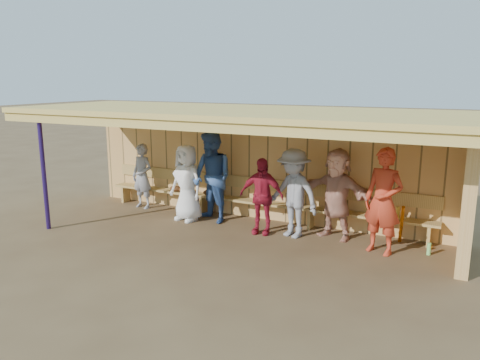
{
  "coord_description": "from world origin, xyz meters",
  "views": [
    {
      "loc": [
        4.15,
        -7.96,
        3.08
      ],
      "look_at": [
        0.0,
        0.35,
        1.05
      ],
      "focal_mm": 35.0,
      "sensor_mm": 36.0,
      "label": 1
    }
  ],
  "objects_px": {
    "player_g": "(383,201)",
    "bench": "(256,197)",
    "player_b": "(187,183)",
    "player_c": "(212,177)",
    "player_f": "(336,194)",
    "player_d": "(261,196)",
    "player_e": "(293,193)",
    "player_a": "(142,176)"
  },
  "relations": [
    {
      "from": "player_a",
      "to": "player_c",
      "type": "height_order",
      "value": "player_c"
    },
    {
      "from": "player_c",
      "to": "player_e",
      "type": "distance_m",
      "value": 1.92
    },
    {
      "from": "player_c",
      "to": "player_f",
      "type": "distance_m",
      "value": 2.69
    },
    {
      "from": "player_f",
      "to": "bench",
      "type": "height_order",
      "value": "player_f"
    },
    {
      "from": "player_f",
      "to": "player_g",
      "type": "height_order",
      "value": "player_g"
    },
    {
      "from": "player_g",
      "to": "bench",
      "type": "bearing_deg",
      "value": -179.38
    },
    {
      "from": "player_e",
      "to": "player_c",
      "type": "bearing_deg",
      "value": -166.61
    },
    {
      "from": "player_a",
      "to": "player_g",
      "type": "bearing_deg",
      "value": 0.83
    },
    {
      "from": "bench",
      "to": "player_b",
      "type": "bearing_deg",
      "value": -152.64
    },
    {
      "from": "bench",
      "to": "player_e",
      "type": "bearing_deg",
      "value": -31.53
    },
    {
      "from": "player_d",
      "to": "player_e",
      "type": "height_order",
      "value": "player_e"
    },
    {
      "from": "player_e",
      "to": "player_f",
      "type": "xyz_separation_m",
      "value": [
        0.77,
        0.31,
        0.01
      ]
    },
    {
      "from": "player_g",
      "to": "player_d",
      "type": "bearing_deg",
      "value": -164.23
    },
    {
      "from": "player_a",
      "to": "bench",
      "type": "distance_m",
      "value": 2.88
    },
    {
      "from": "bench",
      "to": "player_a",
      "type": "bearing_deg",
      "value": -173.89
    },
    {
      "from": "player_d",
      "to": "player_e",
      "type": "distance_m",
      "value": 0.66
    },
    {
      "from": "player_d",
      "to": "player_g",
      "type": "bearing_deg",
      "value": -6.97
    },
    {
      "from": "player_b",
      "to": "player_a",
      "type": "bearing_deg",
      "value": 176.28
    },
    {
      "from": "player_b",
      "to": "player_f",
      "type": "xyz_separation_m",
      "value": [
        3.23,
        0.31,
        0.05
      ]
    },
    {
      "from": "player_c",
      "to": "bench",
      "type": "distance_m",
      "value": 1.06
    },
    {
      "from": "bench",
      "to": "player_d",
      "type": "bearing_deg",
      "value": -58.11
    },
    {
      "from": "player_a",
      "to": "player_b",
      "type": "relative_size",
      "value": 0.92
    },
    {
      "from": "player_g",
      "to": "bench",
      "type": "relative_size",
      "value": 0.25
    },
    {
      "from": "player_a",
      "to": "player_f",
      "type": "bearing_deg",
      "value": 5.05
    },
    {
      "from": "player_f",
      "to": "player_g",
      "type": "relative_size",
      "value": 0.93
    },
    {
      "from": "player_b",
      "to": "player_d",
      "type": "relative_size",
      "value": 1.09
    },
    {
      "from": "player_d",
      "to": "player_f",
      "type": "relative_size",
      "value": 0.87
    },
    {
      "from": "player_g",
      "to": "bench",
      "type": "distance_m",
      "value": 3.0
    },
    {
      "from": "player_f",
      "to": "bench",
      "type": "distance_m",
      "value": 1.97
    },
    {
      "from": "player_d",
      "to": "player_f",
      "type": "height_order",
      "value": "player_f"
    },
    {
      "from": "player_c",
      "to": "bench",
      "type": "relative_size",
      "value": 0.26
    },
    {
      "from": "player_d",
      "to": "player_a",
      "type": "bearing_deg",
      "value": 165.8
    },
    {
      "from": "player_f",
      "to": "bench",
      "type": "relative_size",
      "value": 0.23
    },
    {
      "from": "player_b",
      "to": "player_d",
      "type": "distance_m",
      "value": 1.83
    },
    {
      "from": "player_f",
      "to": "player_d",
      "type": "bearing_deg",
      "value": -147.85
    },
    {
      "from": "player_e",
      "to": "player_g",
      "type": "distance_m",
      "value": 1.73
    },
    {
      "from": "player_d",
      "to": "bench",
      "type": "relative_size",
      "value": 0.2
    },
    {
      "from": "player_e",
      "to": "player_b",
      "type": "bearing_deg",
      "value": -161.98
    },
    {
      "from": "player_c",
      "to": "player_e",
      "type": "height_order",
      "value": "player_c"
    },
    {
      "from": "player_a",
      "to": "player_b",
      "type": "xyz_separation_m",
      "value": [
        1.52,
        -0.39,
        0.07
      ]
    },
    {
      "from": "player_c",
      "to": "player_f",
      "type": "xyz_separation_m",
      "value": [
        2.68,
        0.15,
        -0.1
      ]
    },
    {
      "from": "player_b",
      "to": "player_c",
      "type": "height_order",
      "value": "player_c"
    }
  ]
}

